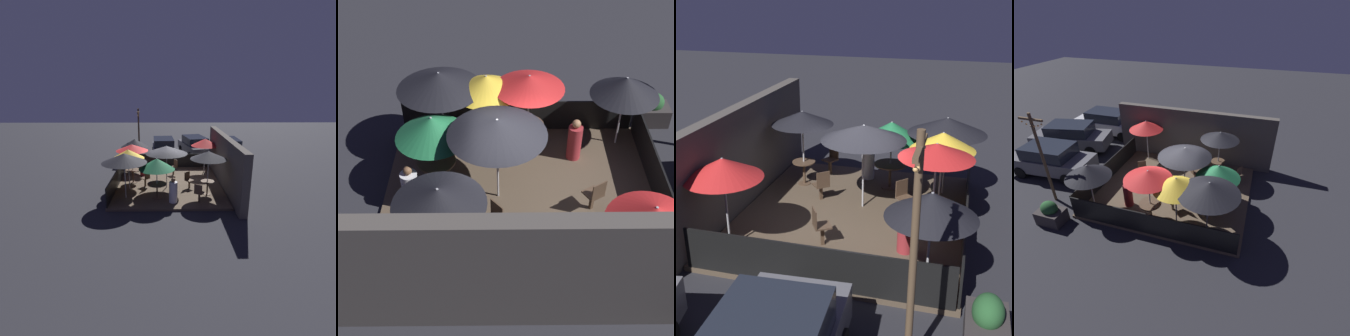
# 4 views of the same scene
# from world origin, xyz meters

# --- Properties ---
(ground_plane) EXTENTS (60.00, 60.00, 0.00)m
(ground_plane) POSITION_xyz_m (0.00, 0.00, 0.00)
(ground_plane) COLOR #26262B
(patio_deck) EXTENTS (6.82, 5.91, 0.12)m
(patio_deck) POSITION_xyz_m (0.00, 0.00, 0.06)
(patio_deck) COLOR brown
(patio_deck) RESTS_ON ground_plane
(building_wall) EXTENTS (8.42, 0.36, 2.88)m
(building_wall) POSITION_xyz_m (0.00, 3.19, 1.44)
(building_wall) COLOR #4C4742
(building_wall) RESTS_ON ground_plane
(fence_front) EXTENTS (6.62, 0.05, 0.95)m
(fence_front) POSITION_xyz_m (0.00, -2.91, 0.59)
(fence_front) COLOR black
(fence_front) RESTS_ON patio_deck
(fence_side_left) EXTENTS (0.05, 5.71, 0.95)m
(fence_side_left) POSITION_xyz_m (-3.36, 0.00, 0.59)
(fence_side_left) COLOR black
(fence_side_left) RESTS_ON patio_deck
(patio_umbrella_0) EXTENTS (1.85, 1.85, 2.31)m
(patio_umbrella_0) POSITION_xyz_m (1.65, 1.98, 2.22)
(patio_umbrella_0) COLOR #B2B2B7
(patio_umbrella_0) RESTS_ON patio_deck
(patio_umbrella_1) EXTENTS (1.79, 1.79, 2.06)m
(patio_umbrella_1) POSITION_xyz_m (2.09, -0.62, 1.91)
(patio_umbrella_1) COLOR #B2B2B7
(patio_umbrella_1) RESTS_ON patio_deck
(patio_umbrella_2) EXTENTS (1.84, 1.84, 2.28)m
(patio_umbrella_2) POSITION_xyz_m (-0.25, -2.10, 2.21)
(patio_umbrella_2) COLOR #B2B2B7
(patio_umbrella_2) RESTS_ON patio_deck
(patio_umbrella_3) EXTENTS (2.28, 2.28, 2.35)m
(patio_umbrella_3) POSITION_xyz_m (0.56, -0.13, 2.26)
(patio_umbrella_3) COLOR #B2B2B7
(patio_umbrella_3) RESTS_ON patio_deck
(patio_umbrella_4) EXTENTS (1.72, 1.72, 2.23)m
(patio_umbrella_4) POSITION_xyz_m (0.85, -2.17, 2.11)
(patio_umbrella_4) COLOR #B2B2B7
(patio_umbrella_4) RESTS_ON patio_deck
(patio_umbrella_5) EXTENTS (2.23, 2.23, 2.31)m
(patio_umbrella_5) POSITION_xyz_m (2.05, -2.20, 2.19)
(patio_umbrella_5) COLOR #B2B2B7
(patio_umbrella_5) RESTS_ON patio_deck
(patio_umbrella_6) EXTENTS (1.80, 1.80, 2.21)m
(patio_umbrella_6) POSITION_xyz_m (-2.35, 2.39, 2.09)
(patio_umbrella_6) COLOR #B2B2B7
(patio_umbrella_6) RESTS_ON patio_deck
(patio_umbrella_7) EXTENTS (1.82, 1.82, 2.12)m
(patio_umbrella_7) POSITION_xyz_m (-2.77, -2.23, 1.98)
(patio_umbrella_7) COLOR #B2B2B7
(patio_umbrella_7) RESTS_ON patio_deck
(dining_table_0) EXTENTS (0.70, 0.70, 0.74)m
(dining_table_0) POSITION_xyz_m (1.65, 1.98, 0.69)
(dining_table_0) COLOR #4C3828
(dining_table_0) RESTS_ON patio_deck
(dining_table_1) EXTENTS (0.97, 0.97, 0.76)m
(dining_table_1) POSITION_xyz_m (2.09, -0.62, 0.73)
(dining_table_1) COLOR #4C3828
(dining_table_1) RESTS_ON patio_deck
(dining_table_2) EXTENTS (0.88, 0.88, 0.77)m
(dining_table_2) POSITION_xyz_m (-0.25, -2.10, 0.73)
(dining_table_2) COLOR #4C3828
(dining_table_2) RESTS_ON patio_deck
(patio_chair_0) EXTENTS (0.54, 0.54, 0.95)m
(patio_chair_0) POSITION_xyz_m (2.69, 1.42, 0.64)
(patio_chair_0) COLOR #4C3828
(patio_chair_0) RESTS_ON patio_deck
(patio_chair_1) EXTENTS (0.55, 0.55, 0.96)m
(patio_chair_1) POSITION_xyz_m (-1.74, 0.37, 0.65)
(patio_chair_1) COLOR #4C3828
(patio_chair_1) RESTS_ON patio_deck
(patio_chair_2) EXTENTS (0.56, 0.56, 0.93)m
(patio_chair_2) POSITION_xyz_m (0.44, -1.29, 0.63)
(patio_chair_2) COLOR #4C3828
(patio_chair_2) RESTS_ON patio_deck
(patio_chair_3) EXTENTS (0.56, 0.56, 0.90)m
(patio_chair_3) POSITION_xyz_m (0.66, 1.09, 0.61)
(patio_chair_3) COLOR #4C3828
(patio_chair_3) RESTS_ON patio_deck
(patron_0) EXTENTS (0.51, 0.51, 1.23)m
(patron_0) POSITION_xyz_m (-1.49, -1.62, 0.67)
(patron_0) COLOR maroon
(patron_0) RESTS_ON patio_deck
(patron_1) EXTENTS (0.46, 0.46, 1.25)m
(patron_1) POSITION_xyz_m (2.63, 0.18, 0.67)
(patron_1) COLOR silver
(patron_1) RESTS_ON patio_deck
(planter_box) EXTENTS (1.05, 0.74, 1.01)m
(planter_box) POSITION_xyz_m (-4.01, -3.38, 0.43)
(planter_box) COLOR #332D2D
(planter_box) RESTS_ON ground_plane
(light_post) EXTENTS (1.10, 0.12, 4.07)m
(light_post) POSITION_xyz_m (-4.91, -2.16, 2.27)
(light_post) COLOR brown
(light_post) RESTS_ON ground_plane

